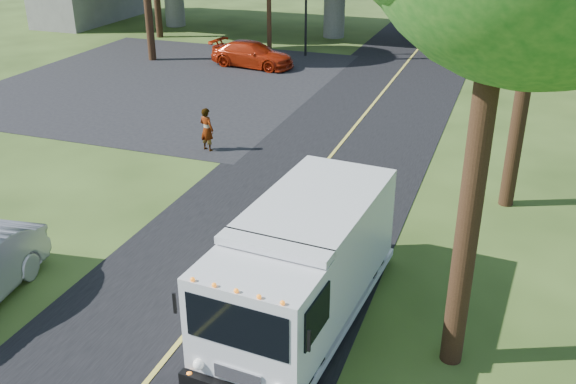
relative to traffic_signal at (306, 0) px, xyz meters
The scene contains 8 objects.
ground 26.87m from the traffic_signal, 77.01° to the right, with size 120.00×120.00×0.00m, color #2D4017.
road 17.38m from the traffic_signal, 69.44° to the right, with size 7.00×90.00×0.02m, color black.
parking_lot 9.96m from the traffic_signal, 122.01° to the right, with size 16.00×18.00×0.01m, color black.
lane_line 17.38m from the traffic_signal, 69.44° to the right, with size 0.12×90.00×0.01m, color gold.
traffic_signal is the anchor object (origin of this frame).
step_van 26.09m from the traffic_signal, 71.63° to the right, with size 2.84×6.60×2.70m.
red_sedan 4.72m from the traffic_signal, 118.78° to the right, with size 1.93×4.74×1.37m, color #9F2109.
pedestrian 16.23m from the traffic_signal, 84.67° to the right, with size 0.60×0.39×1.64m, color gray.
Camera 1 is at (5.94, -10.04, 8.66)m, focal length 40.00 mm.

